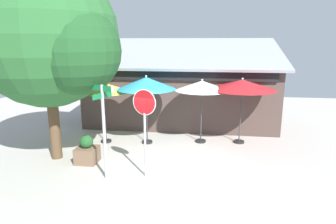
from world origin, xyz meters
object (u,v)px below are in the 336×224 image
Objects in this scene: stop_sign at (145,116)px; patio_umbrella_crimson_far_right at (242,85)px; shade_tree at (51,38)px; sidewalk_planter at (87,152)px; patio_umbrella_ivory_right at (202,86)px; patio_umbrella_mustard_left at (104,88)px; patio_umbrella_teal_center at (146,84)px; street_sign_post at (104,123)px.

stop_sign is 4.89m from patio_umbrella_crimson_far_right.
patio_umbrella_crimson_far_right is at bearing 22.54° from shade_tree.
shade_tree is 6.73× the size of sidewalk_planter.
patio_umbrella_ivory_right is (1.62, 3.51, 0.44)m from stop_sign.
patio_umbrella_mustard_left is at bearing 92.47° from sidewalk_planter.
patio_umbrella_mustard_left reaches higher than sidewalk_planter.
patio_umbrella_teal_center is at bearing 100.94° from stop_sign.
patio_umbrella_ivory_right is at bearing 10.61° from patio_umbrella_teal_center.
patio_umbrella_mustard_left is 1.76m from patio_umbrella_teal_center.
stop_sign is 1.01× the size of patio_umbrella_crimson_far_right.
patio_umbrella_crimson_far_right is (3.22, 3.64, 0.50)m from stop_sign.
stop_sign is 1.07× the size of patio_umbrella_mustard_left.
shade_tree is (-0.97, -2.02, 1.94)m from patio_umbrella_mustard_left.
street_sign_post is 1.13× the size of patio_umbrella_mustard_left.
street_sign_post is at bearing -70.37° from patio_umbrella_mustard_left.
patio_umbrella_crimson_far_right is 6.50m from sidewalk_planter.
shade_tree is at bearing -157.46° from patio_umbrella_crimson_far_right.
patio_umbrella_teal_center is 2.26m from patio_umbrella_ivory_right.
sidewalk_planter is (-1.07, 1.07, -1.36)m from street_sign_post.
sidewalk_planter is at bearing -152.26° from patio_umbrella_crimson_far_right.
patio_umbrella_teal_center is at bearing 80.30° from street_sign_post.
patio_umbrella_teal_center is at bearing -171.79° from patio_umbrella_crimson_far_right.
shade_tree is (-2.13, 1.23, 2.48)m from street_sign_post.
street_sign_post reaches higher than stop_sign.
shade_tree is at bearing -152.42° from patio_umbrella_ivory_right.
patio_umbrella_ivory_right is (2.22, 0.42, -0.12)m from patio_umbrella_teal_center.
patio_umbrella_mustard_left is (-2.34, 2.95, 0.37)m from stop_sign.
stop_sign is 2.77× the size of sidewalk_planter.
sidewalk_planter is (-5.46, -2.87, -2.04)m from patio_umbrella_crimson_far_right.
street_sign_post is at bearing -30.05° from shade_tree.
shade_tree reaches higher than patio_umbrella_crimson_far_right.
street_sign_post reaches higher than patio_umbrella_mustard_left.
patio_umbrella_mustard_left is at bearing -172.93° from patio_umbrella_crimson_far_right.
patio_umbrella_ivory_right reaches higher than patio_umbrella_mustard_left.
sidewalk_planter is (0.09, -2.18, -1.91)m from patio_umbrella_mustard_left.
patio_umbrella_crimson_far_right is at bearing 8.21° from patio_umbrella_teal_center.
patio_umbrella_mustard_left is 0.95× the size of patio_umbrella_crimson_far_right.
stop_sign is 2.83m from sidewalk_planter.
patio_umbrella_teal_center is 3.88m from shade_tree.
patio_umbrella_teal_center is 2.83× the size of sidewalk_planter.
shade_tree is at bearing 149.95° from street_sign_post.
patio_umbrella_teal_center is (0.58, 3.39, 0.74)m from street_sign_post.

